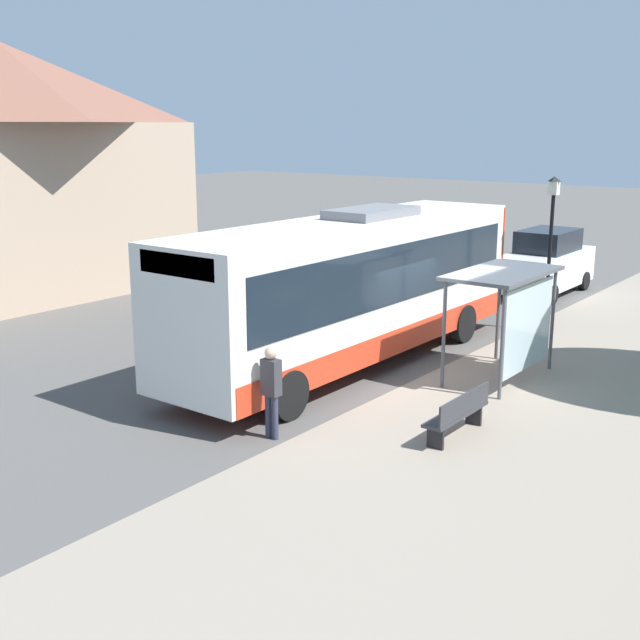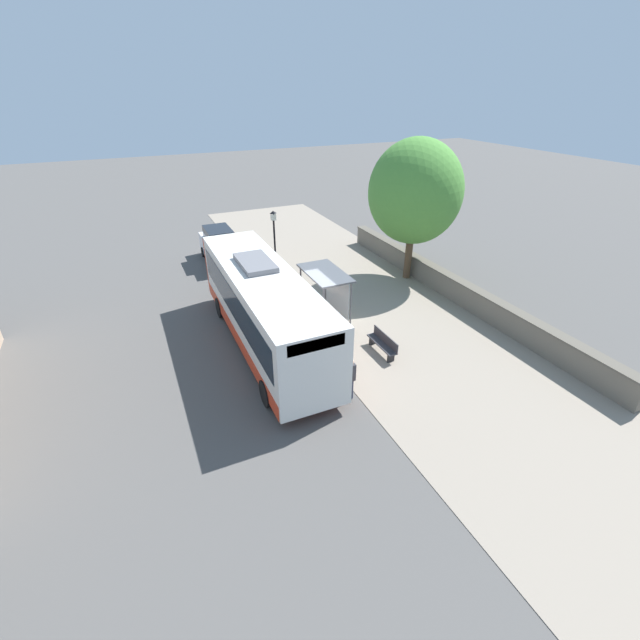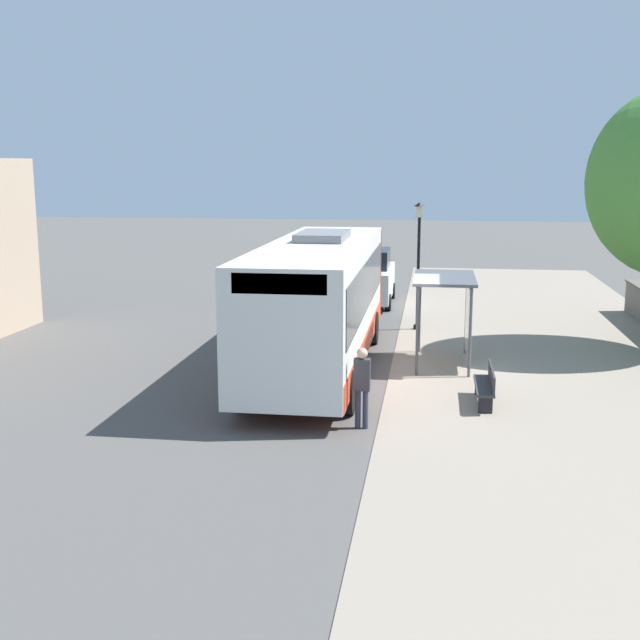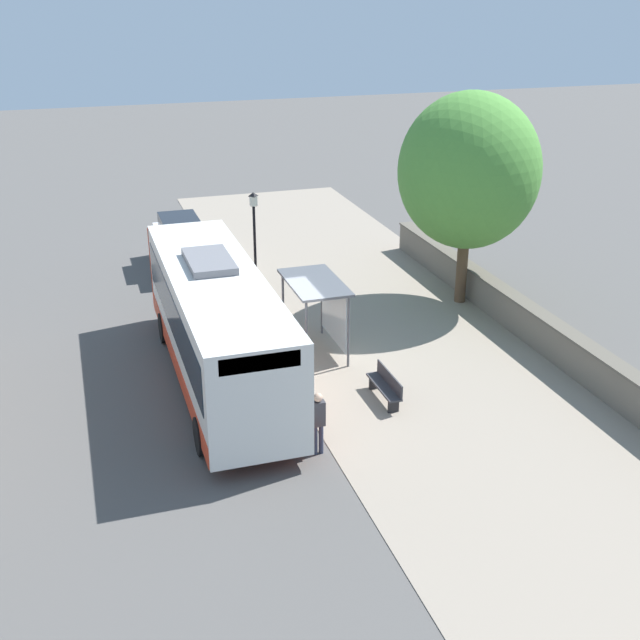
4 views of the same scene
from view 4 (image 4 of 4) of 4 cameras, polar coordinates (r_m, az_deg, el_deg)
name	(u,v)px [view 4 (image 4 of 4)]	position (r m, az deg, el deg)	size (l,w,h in m)	color
ground_plane	(279,367)	(25.26, -2.93, -3.34)	(120.00, 120.00, 0.00)	#514F4C
sidewalk_plaza	(411,348)	(26.62, 6.47, -2.01)	(9.00, 44.00, 0.02)	gray
stone_wall	(521,317)	(28.17, 14.09, 0.22)	(0.60, 20.00, 1.23)	#6B6356
bus	(217,323)	(23.78, -7.33, -0.21)	(2.72, 10.97, 3.67)	silver
bus_shelter	(319,293)	(25.44, -0.06, 1.91)	(1.66, 3.00, 2.47)	#515459
pedestrian	(318,418)	(20.33, -0.14, -7.01)	(0.34, 0.23, 1.74)	#2D3347
bench	(386,386)	(23.14, 4.69, -4.67)	(0.40, 1.84, 0.88)	#333338
street_lamp_near	(255,239)	(29.35, -4.67, 5.75)	(0.28, 0.28, 4.27)	black
shade_tree	(469,171)	(29.33, 10.54, 10.36)	(5.06, 5.06, 7.76)	brown
parked_car_behind_bus	(181,244)	(34.09, -9.84, 5.32)	(1.92, 4.50, 2.17)	silver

